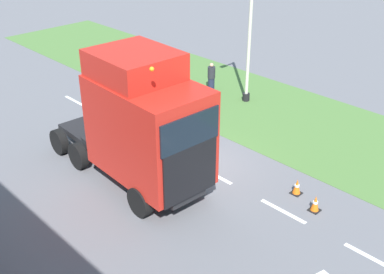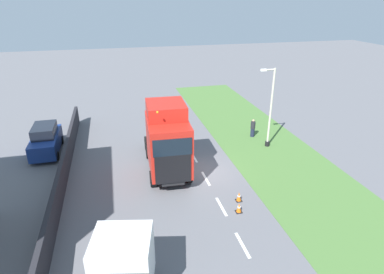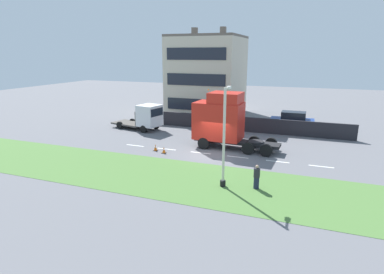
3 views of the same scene
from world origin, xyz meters
name	(u,v)px [view 1 (image 1 of 3)]	position (x,y,z in m)	size (l,w,h in m)	color
ground_plane	(197,166)	(0.00, 0.00, 0.00)	(120.00, 120.00, 0.00)	slate
grass_verge	(288,119)	(-6.00, 0.00, 0.01)	(7.00, 44.00, 0.01)	#4C7538
lane_markings	(184,159)	(0.00, -0.70, 0.00)	(0.16, 17.80, 0.00)	white
lorry_cab	(144,124)	(2.30, -0.23, 2.50)	(2.95, 7.71, 5.10)	black
lamp_post	(248,46)	(-6.13, -2.76, 2.85)	(1.30, 0.36, 6.29)	black
pedestrian	(211,78)	(-5.82, -4.82, 0.76)	(0.39, 0.39, 1.57)	#1E233D
traffic_cone_lead	(297,187)	(-1.18, 3.80, 0.28)	(0.36, 0.36, 0.58)	black
traffic_cone_trailing	(315,204)	(-0.78, 4.80, 0.28)	(0.36, 0.36, 0.58)	black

